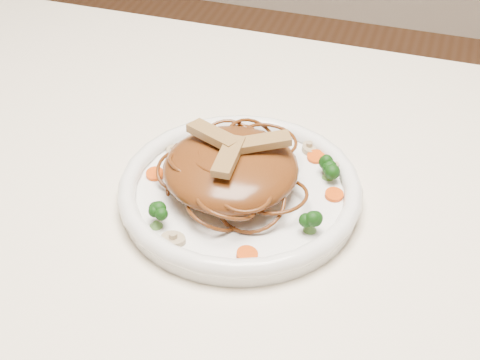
% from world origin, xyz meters
% --- Properties ---
extents(table, '(1.20, 0.80, 0.75)m').
position_xyz_m(table, '(0.00, 0.00, 0.65)').
color(table, white).
rests_on(table, ground).
extents(plate, '(0.33, 0.33, 0.02)m').
position_xyz_m(plate, '(-0.02, 0.01, 0.76)').
color(plate, white).
rests_on(plate, table).
extents(noodle_mound, '(0.17, 0.17, 0.05)m').
position_xyz_m(noodle_mound, '(-0.03, 0.02, 0.79)').
color(noodle_mound, '#5D2D11').
rests_on(noodle_mound, plate).
extents(chicken_a, '(0.06, 0.05, 0.01)m').
position_xyz_m(chicken_a, '(-0.00, 0.03, 0.82)').
color(chicken_a, '#A4804D').
rests_on(chicken_a, noodle_mound).
extents(chicken_b, '(0.07, 0.04, 0.01)m').
position_xyz_m(chicken_b, '(-0.06, 0.03, 0.82)').
color(chicken_b, '#A4804D').
rests_on(chicken_b, noodle_mound).
extents(chicken_c, '(0.02, 0.06, 0.01)m').
position_xyz_m(chicken_c, '(-0.03, -0.00, 0.82)').
color(chicken_c, '#A4804D').
rests_on(chicken_c, noodle_mound).
extents(broccoli_0, '(0.03, 0.03, 0.03)m').
position_xyz_m(broccoli_0, '(0.06, 0.06, 0.78)').
color(broccoli_0, '#0F3C0C').
rests_on(broccoli_0, plate).
extents(broccoli_1, '(0.03, 0.03, 0.03)m').
position_xyz_m(broccoli_1, '(-0.09, 0.04, 0.78)').
color(broccoli_1, '#0F3C0C').
rests_on(broccoli_1, plate).
extents(broccoli_2, '(0.03, 0.03, 0.03)m').
position_xyz_m(broccoli_2, '(-0.09, -0.07, 0.78)').
color(broccoli_2, '#0F3C0C').
rests_on(broccoli_2, plate).
extents(broccoli_3, '(0.03, 0.03, 0.03)m').
position_xyz_m(broccoli_3, '(0.06, -0.02, 0.78)').
color(broccoli_3, '#0F3C0C').
rests_on(broccoli_3, plate).
extents(carrot_0, '(0.02, 0.02, 0.00)m').
position_xyz_m(carrot_0, '(0.04, 0.09, 0.77)').
color(carrot_0, '#E95908').
rests_on(carrot_0, plate).
extents(carrot_1, '(0.03, 0.03, 0.00)m').
position_xyz_m(carrot_1, '(-0.12, 0.01, 0.77)').
color(carrot_1, '#E95908').
rests_on(carrot_1, plate).
extents(carrot_2, '(0.02, 0.02, 0.00)m').
position_xyz_m(carrot_2, '(0.08, 0.03, 0.77)').
color(carrot_2, '#E95908').
rests_on(carrot_2, plate).
extents(carrot_3, '(0.02, 0.02, 0.00)m').
position_xyz_m(carrot_3, '(-0.06, 0.12, 0.77)').
color(carrot_3, '#E95908').
rests_on(carrot_3, plate).
extents(carrot_4, '(0.02, 0.02, 0.00)m').
position_xyz_m(carrot_4, '(0.01, -0.08, 0.77)').
color(carrot_4, '#E95908').
rests_on(carrot_4, plate).
extents(mushroom_0, '(0.03, 0.03, 0.01)m').
position_xyz_m(mushroom_0, '(-0.06, -0.08, 0.77)').
color(mushroom_0, '#C0B190').
rests_on(mushroom_0, plate).
extents(mushroom_1, '(0.03, 0.03, 0.01)m').
position_xyz_m(mushroom_1, '(0.07, 0.08, 0.77)').
color(mushroom_1, '#C0B190').
rests_on(mushroom_1, plate).
extents(mushroom_2, '(0.03, 0.03, 0.01)m').
position_xyz_m(mushroom_2, '(-0.11, 0.05, 0.77)').
color(mushroom_2, '#C0B190').
rests_on(mushroom_2, plate).
extents(mushroom_3, '(0.03, 0.03, 0.01)m').
position_xyz_m(mushroom_3, '(0.03, 0.11, 0.77)').
color(mushroom_3, '#C0B190').
rests_on(mushroom_3, plate).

